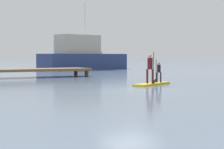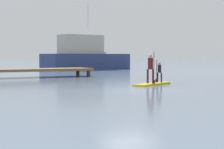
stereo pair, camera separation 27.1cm
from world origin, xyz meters
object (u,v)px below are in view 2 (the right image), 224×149
(paddleboard_near, at_px, (153,84))
(motor_boat_small_navy, at_px, (99,61))
(paddler_child_solo, at_px, (159,71))
(fishing_boat_white_large, at_px, (85,57))
(paddler_adult, at_px, (151,66))

(paddleboard_near, relative_size, motor_boat_small_navy, 0.56)
(paddler_child_solo, xyz_separation_m, fishing_boat_white_large, (7.21, 23.37, 0.67))
(paddleboard_near, relative_size, fishing_boat_white_large, 0.29)
(paddler_adult, distance_m, fishing_boat_white_large, 25.20)
(fishing_boat_white_large, bearing_deg, paddler_child_solo, -107.15)
(paddleboard_near, relative_size, paddler_child_solo, 2.49)
(fishing_boat_white_large, distance_m, motor_boat_small_navy, 15.12)
(paddler_child_solo, bearing_deg, paddler_adult, -152.83)
(paddler_child_solo, xyz_separation_m, motor_boat_small_navy, (15.72, 35.84, 0.01))
(paddler_adult, height_order, fishing_boat_white_large, fishing_boat_white_large)
(paddleboard_near, distance_m, paddler_child_solo, 1.01)
(paddler_adult, distance_m, motor_boat_small_navy, 39.95)
(paddler_child_solo, bearing_deg, fishing_boat_white_large, 72.85)
(paddler_adult, bearing_deg, motor_boat_small_navy, 65.36)
(paddler_adult, bearing_deg, fishing_boat_white_large, 71.15)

